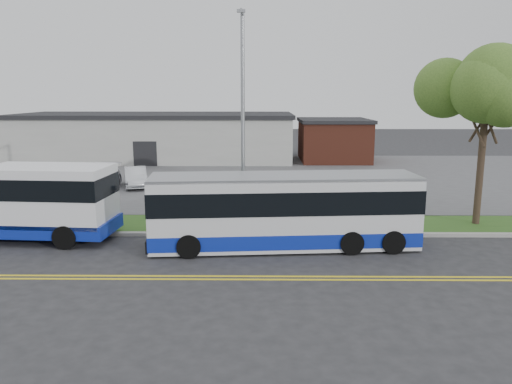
{
  "coord_description": "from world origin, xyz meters",
  "views": [
    {
      "loc": [
        3.82,
        -19.96,
        6.1
      ],
      "look_at": [
        3.6,
        2.95,
        1.6
      ],
      "focal_mm": 35.0,
      "sensor_mm": 36.0,
      "label": 1
    }
  ],
  "objects_px": {
    "streetlight_near": "(243,114)",
    "parked_car_a": "(136,177)",
    "shuttle_bus": "(32,200)",
    "transit_bus": "(284,211)",
    "pedestrian": "(161,202)",
    "tree_east": "(487,92)",
    "parked_car_b": "(97,178)"
  },
  "relations": [
    {
      "from": "streetlight_near",
      "to": "parked_car_a",
      "type": "xyz_separation_m",
      "value": [
        -7.44,
        9.64,
        -4.49
      ]
    },
    {
      "from": "streetlight_near",
      "to": "pedestrian",
      "type": "relative_size",
      "value": 6.0
    },
    {
      "from": "tree_east",
      "to": "streetlight_near",
      "type": "distance_m",
      "value": 11.05
    },
    {
      "from": "transit_bus",
      "to": "parked_car_b",
      "type": "relative_size",
      "value": 2.07
    },
    {
      "from": "pedestrian",
      "to": "parked_car_a",
      "type": "distance_m",
      "value": 9.02
    },
    {
      "from": "transit_bus",
      "to": "parked_car_b",
      "type": "distance_m",
      "value": 16.26
    },
    {
      "from": "streetlight_near",
      "to": "transit_bus",
      "type": "relative_size",
      "value": 0.88
    },
    {
      "from": "shuttle_bus",
      "to": "pedestrian",
      "type": "xyz_separation_m",
      "value": [
        4.79,
        3.46,
        -0.8
      ]
    },
    {
      "from": "shuttle_bus",
      "to": "parked_car_b",
      "type": "relative_size",
      "value": 1.61
    },
    {
      "from": "tree_east",
      "to": "transit_bus",
      "type": "xyz_separation_m",
      "value": [
        -9.26,
        -3.5,
        -4.71
      ]
    },
    {
      "from": "parked_car_a",
      "to": "parked_car_b",
      "type": "xyz_separation_m",
      "value": [
        -2.15,
        -1.23,
        0.11
      ]
    },
    {
      "from": "tree_east",
      "to": "parked_car_b",
      "type": "relative_size",
      "value": 1.59
    },
    {
      "from": "shuttle_bus",
      "to": "pedestrian",
      "type": "distance_m",
      "value": 5.96
    },
    {
      "from": "parked_car_b",
      "to": "pedestrian",
      "type": "bearing_deg",
      "value": -52.78
    },
    {
      "from": "pedestrian",
      "to": "parked_car_a",
      "type": "relative_size",
      "value": 0.4
    },
    {
      "from": "parked_car_a",
      "to": "transit_bus",
      "type": "bearing_deg",
      "value": -70.74
    },
    {
      "from": "shuttle_bus",
      "to": "pedestrian",
      "type": "relative_size",
      "value": 5.32
    },
    {
      "from": "tree_east",
      "to": "pedestrian",
      "type": "distance_m",
      "value": 16.03
    },
    {
      "from": "shuttle_bus",
      "to": "transit_bus",
      "type": "relative_size",
      "value": 0.78
    },
    {
      "from": "pedestrian",
      "to": "tree_east",
      "type": "bearing_deg",
      "value": 148.1
    },
    {
      "from": "streetlight_near",
      "to": "shuttle_bus",
      "type": "height_order",
      "value": "streetlight_near"
    },
    {
      "from": "transit_bus",
      "to": "parked_car_a",
      "type": "bearing_deg",
      "value": 120.92
    },
    {
      "from": "shuttle_bus",
      "to": "parked_car_a",
      "type": "bearing_deg",
      "value": 87.25
    },
    {
      "from": "transit_bus",
      "to": "pedestrian",
      "type": "xyz_separation_m",
      "value": [
        -5.83,
        4.5,
        -0.61
      ]
    },
    {
      "from": "pedestrian",
      "to": "parked_car_b",
      "type": "relative_size",
      "value": 0.3
    },
    {
      "from": "parked_car_b",
      "to": "transit_bus",
      "type": "bearing_deg",
      "value": -46.15
    },
    {
      "from": "streetlight_near",
      "to": "parked_car_a",
      "type": "relative_size",
      "value": 2.42
    },
    {
      "from": "tree_east",
      "to": "parked_car_b",
      "type": "height_order",
      "value": "tree_east"
    },
    {
      "from": "shuttle_bus",
      "to": "transit_bus",
      "type": "distance_m",
      "value": 10.67
    },
    {
      "from": "streetlight_near",
      "to": "transit_bus",
      "type": "xyz_separation_m",
      "value": [
        1.74,
        -3.22,
        -3.74
      ]
    },
    {
      "from": "streetlight_near",
      "to": "parked_car_a",
      "type": "height_order",
      "value": "streetlight_near"
    },
    {
      "from": "streetlight_near",
      "to": "parked_car_b",
      "type": "height_order",
      "value": "streetlight_near"
    }
  ]
}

